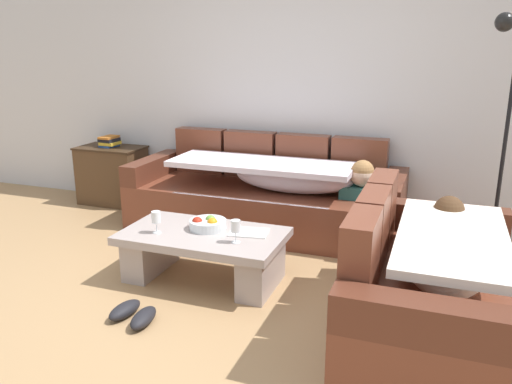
{
  "coord_description": "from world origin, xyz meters",
  "views": [
    {
      "loc": [
        1.4,
        -2.83,
        1.72
      ],
      "look_at": [
        -0.0,
        1.0,
        0.55
      ],
      "focal_mm": 36.13,
      "sensor_mm": 36.0,
      "label": 1
    }
  ],
  "objects_px": {
    "couch_near_window": "(430,287)",
    "floor_lamp": "(500,125)",
    "fruit_bowl": "(208,224)",
    "wine_glass_near_left": "(156,218)",
    "open_magazine": "(249,232)",
    "wine_glass_near_right": "(236,227)",
    "couch_along_wall": "(269,197)",
    "coffee_table": "(204,250)",
    "side_cabinet": "(112,175)",
    "pair_of_shoes": "(134,314)",
    "book_stack_on_cabinet": "(109,141)"
  },
  "relations": [
    {
      "from": "open_magazine",
      "to": "pair_of_shoes",
      "type": "height_order",
      "value": "open_magazine"
    },
    {
      "from": "fruit_bowl",
      "to": "side_cabinet",
      "type": "distance_m",
      "value": 2.28
    },
    {
      "from": "couch_near_window",
      "to": "open_magazine",
      "type": "xyz_separation_m",
      "value": [
        -1.29,
        0.37,
        0.05
      ]
    },
    {
      "from": "wine_glass_near_right",
      "to": "open_magazine",
      "type": "relative_size",
      "value": 0.59
    },
    {
      "from": "floor_lamp",
      "to": "couch_near_window",
      "type": "bearing_deg",
      "value": -105.58
    },
    {
      "from": "coffee_table",
      "to": "wine_glass_near_right",
      "type": "height_order",
      "value": "wine_glass_near_right"
    },
    {
      "from": "fruit_bowl",
      "to": "side_cabinet",
      "type": "height_order",
      "value": "side_cabinet"
    },
    {
      "from": "couch_along_wall",
      "to": "book_stack_on_cabinet",
      "type": "xyz_separation_m",
      "value": [
        -1.93,
        0.23,
        0.37
      ]
    },
    {
      "from": "coffee_table",
      "to": "wine_glass_near_right",
      "type": "distance_m",
      "value": 0.41
    },
    {
      "from": "couch_near_window",
      "to": "wine_glass_near_right",
      "type": "relative_size",
      "value": 10.37
    },
    {
      "from": "wine_glass_near_left",
      "to": "wine_glass_near_right",
      "type": "height_order",
      "value": "same"
    },
    {
      "from": "wine_glass_near_right",
      "to": "coffee_table",
      "type": "bearing_deg",
      "value": 160.7
    },
    {
      "from": "coffee_table",
      "to": "couch_along_wall",
      "type": "bearing_deg",
      "value": 85.11
    },
    {
      "from": "side_cabinet",
      "to": "floor_lamp",
      "type": "distance_m",
      "value": 3.93
    },
    {
      "from": "couch_along_wall",
      "to": "fruit_bowl",
      "type": "bearing_deg",
      "value": -95.15
    },
    {
      "from": "coffee_table",
      "to": "wine_glass_near_left",
      "type": "bearing_deg",
      "value": -158.17
    },
    {
      "from": "wine_glass_near_left",
      "to": "floor_lamp",
      "type": "relative_size",
      "value": 0.09
    },
    {
      "from": "coffee_table",
      "to": "floor_lamp",
      "type": "xyz_separation_m",
      "value": [
        2.02,
        1.17,
        0.88
      ]
    },
    {
      "from": "fruit_bowl",
      "to": "floor_lamp",
      "type": "xyz_separation_m",
      "value": [
        2.02,
        1.09,
        0.7
      ]
    },
    {
      "from": "book_stack_on_cabinet",
      "to": "floor_lamp",
      "type": "xyz_separation_m",
      "value": [
        3.85,
        -0.28,
        0.42
      ]
    },
    {
      "from": "wine_glass_near_left",
      "to": "couch_near_window",
      "type": "bearing_deg",
      "value": -4.0
    },
    {
      "from": "book_stack_on_cabinet",
      "to": "pair_of_shoes",
      "type": "xyz_separation_m",
      "value": [
        1.67,
        -2.16,
        -0.65
      ]
    },
    {
      "from": "fruit_bowl",
      "to": "wine_glass_near_right",
      "type": "height_order",
      "value": "wine_glass_near_right"
    },
    {
      "from": "side_cabinet",
      "to": "floor_lamp",
      "type": "bearing_deg",
      "value": -4.09
    },
    {
      "from": "pair_of_shoes",
      "to": "coffee_table",
      "type": "bearing_deg",
      "value": 77.0
    },
    {
      "from": "book_stack_on_cabinet",
      "to": "floor_lamp",
      "type": "distance_m",
      "value": 3.88
    },
    {
      "from": "couch_near_window",
      "to": "wine_glass_near_right",
      "type": "bearing_deg",
      "value": 83.3
    },
    {
      "from": "side_cabinet",
      "to": "pair_of_shoes",
      "type": "bearing_deg",
      "value": -52.48
    },
    {
      "from": "couch_near_window",
      "to": "wine_glass_near_right",
      "type": "xyz_separation_m",
      "value": [
        -1.31,
        0.15,
        0.16
      ]
    },
    {
      "from": "couch_along_wall",
      "to": "pair_of_shoes",
      "type": "xyz_separation_m",
      "value": [
        -0.27,
        -1.93,
        -0.28
      ]
    },
    {
      "from": "wine_glass_near_right",
      "to": "side_cabinet",
      "type": "distance_m",
      "value": 2.64
    },
    {
      "from": "open_magazine",
      "to": "floor_lamp",
      "type": "bearing_deg",
      "value": 22.53
    },
    {
      "from": "couch_along_wall",
      "to": "floor_lamp",
      "type": "xyz_separation_m",
      "value": [
        1.92,
        -0.05,
        0.79
      ]
    },
    {
      "from": "side_cabinet",
      "to": "wine_glass_near_right",
      "type": "bearing_deg",
      "value": -36.2
    },
    {
      "from": "couch_near_window",
      "to": "floor_lamp",
      "type": "xyz_separation_m",
      "value": [
        0.4,
        1.43,
        0.78
      ]
    },
    {
      "from": "couch_near_window",
      "to": "fruit_bowl",
      "type": "bearing_deg",
      "value": 78.13
    },
    {
      "from": "couch_along_wall",
      "to": "book_stack_on_cabinet",
      "type": "height_order",
      "value": "couch_along_wall"
    },
    {
      "from": "coffee_table",
      "to": "pair_of_shoes",
      "type": "distance_m",
      "value": 0.75
    },
    {
      "from": "couch_near_window",
      "to": "open_magazine",
      "type": "distance_m",
      "value": 1.35
    },
    {
      "from": "floor_lamp",
      "to": "coffee_table",
      "type": "bearing_deg",
      "value": -149.85
    },
    {
      "from": "couch_near_window",
      "to": "wine_glass_near_left",
      "type": "xyz_separation_m",
      "value": [
        -1.94,
        0.14,
        0.16
      ]
    },
    {
      "from": "couch_near_window",
      "to": "book_stack_on_cabinet",
      "type": "distance_m",
      "value": 3.87
    },
    {
      "from": "couch_along_wall",
      "to": "fruit_bowl",
      "type": "xyz_separation_m",
      "value": [
        -0.1,
        -1.15,
        0.09
      ]
    },
    {
      "from": "coffee_table",
      "to": "side_cabinet",
      "type": "xyz_separation_m",
      "value": [
        -1.82,
        1.45,
        0.08
      ]
    },
    {
      "from": "coffee_table",
      "to": "fruit_bowl",
      "type": "xyz_separation_m",
      "value": [
        0.0,
        0.08,
        0.18
      ]
    },
    {
      "from": "fruit_bowl",
      "to": "floor_lamp",
      "type": "height_order",
      "value": "floor_lamp"
    },
    {
      "from": "coffee_table",
      "to": "wine_glass_near_left",
      "type": "height_order",
      "value": "wine_glass_near_left"
    },
    {
      "from": "wine_glass_near_right",
      "to": "floor_lamp",
      "type": "bearing_deg",
      "value": 36.79
    },
    {
      "from": "couch_near_window",
      "to": "wine_glass_near_right",
      "type": "distance_m",
      "value": 1.33
    },
    {
      "from": "fruit_bowl",
      "to": "pair_of_shoes",
      "type": "relative_size",
      "value": 0.85
    }
  ]
}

